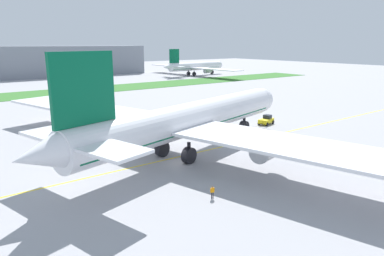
% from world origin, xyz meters
% --- Properties ---
extents(ground_plane, '(600.00, 600.00, 0.00)m').
position_xyz_m(ground_plane, '(0.00, 0.00, 0.00)').
color(ground_plane, '#9E9EA3').
rests_on(ground_plane, ground).
extents(apron_taxi_line, '(280.00, 0.36, 0.01)m').
position_xyz_m(apron_taxi_line, '(0.00, 2.94, 0.00)').
color(apron_taxi_line, yellow).
rests_on(apron_taxi_line, ground).
extents(grass_median_strip, '(320.00, 24.00, 0.10)m').
position_xyz_m(grass_median_strip, '(0.00, 101.52, 0.05)').
color(grass_median_strip, '#38722D').
rests_on(grass_median_strip, ground).
extents(airliner_foreground, '(60.61, 98.61, 18.81)m').
position_xyz_m(airliner_foreground, '(3.72, 2.87, 6.39)').
color(airliner_foreground, white).
rests_on(airliner_foreground, ground).
extents(pushback_tug, '(6.34, 3.57, 2.30)m').
position_xyz_m(pushback_tug, '(34.41, 11.10, 1.06)').
color(pushback_tug, yellow).
rests_on(pushback_tug, ground).
extents(ground_crew_wingwalker_port, '(0.60, 0.36, 1.74)m').
position_xyz_m(ground_crew_wingwalker_port, '(-4.45, -13.99, 1.06)').
color(ground_crew_wingwalker_port, black).
rests_on(ground_crew_wingwalker_port, ground).
extents(ground_crew_marshaller_front, '(0.56, 0.23, 1.58)m').
position_xyz_m(ground_crew_marshaller_front, '(19.63, -17.83, 0.96)').
color(ground_crew_marshaller_front, black).
rests_on(ground_crew_marshaller_front, ground).
extents(ground_crew_wingwalker_starboard, '(0.43, 0.47, 1.58)m').
position_xyz_m(ground_crew_wingwalker_starboard, '(18.83, 10.03, 0.96)').
color(ground_crew_wingwalker_starboard, black).
rests_on(ground_crew_wingwalker_starboard, ground).
extents(service_truck_baggage_loader, '(5.58, 3.74, 2.73)m').
position_xyz_m(service_truck_baggage_loader, '(-6.51, 39.08, 1.48)').
color(service_truck_baggage_loader, black).
rests_on(service_truck_baggage_loader, ground).
extents(parked_airliner_far_centre, '(48.11, 76.09, 16.35)m').
position_xyz_m(parked_airliner_far_centre, '(102.92, 130.52, 5.55)').
color(parked_airliner_far_centre, white).
rests_on(parked_airliner_far_centre, ground).
extents(terminal_building, '(109.48, 20.00, 18.00)m').
position_xyz_m(terminal_building, '(33.02, 176.25, 9.00)').
color(terminal_building, gray).
rests_on(terminal_building, ground).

